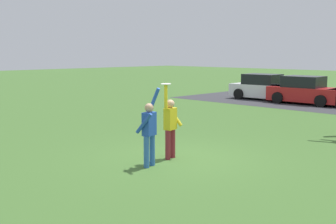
{
  "coord_description": "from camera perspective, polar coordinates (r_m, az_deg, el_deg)",
  "views": [
    {
      "loc": [
        8.0,
        -8.38,
        2.93
      ],
      "look_at": [
        0.01,
        -0.31,
        1.34
      ],
      "focal_mm": 45.55,
      "sensor_mm": 36.0,
      "label": 1
    }
  ],
  "objects": [
    {
      "name": "ground_plane",
      "position": [
        11.95,
        1.03,
        -6.21
      ],
      "size": [
        120.0,
        120.0,
        0.0
      ],
      "primitive_type": "plane",
      "color": "#426B2D"
    },
    {
      "name": "parked_car_white",
      "position": [
        27.43,
        12.67,
        3.17
      ],
      "size": [
        4.18,
        2.2,
        1.59
      ],
      "rotation": [
        0.0,
        0.0,
        0.05
      ],
      "color": "white",
      "rests_on": "ground_plane"
    },
    {
      "name": "parked_car_red",
      "position": [
        25.72,
        17.87,
        2.68
      ],
      "size": [
        4.18,
        2.2,
        1.59
      ],
      "rotation": [
        0.0,
        0.0,
        0.05
      ],
      "color": "red",
      "rests_on": "ground_plane"
    },
    {
      "name": "person_catcher",
      "position": [
        11.73,
        0.31,
        -1.57
      ],
      "size": [
        0.49,
        0.58,
        2.08
      ],
      "rotation": [
        0.0,
        0.0,
        -1.36
      ],
      "color": "maroon",
      "rests_on": "ground_plane"
    },
    {
      "name": "person_defender",
      "position": [
        10.91,
        -2.53,
        -2.32
      ],
      "size": [
        0.52,
        0.61,
        2.04
      ],
      "rotation": [
        0.0,
        0.0,
        1.78
      ],
      "color": "#3366B7",
      "rests_on": "ground_plane"
    },
    {
      "name": "frisbee_disc",
      "position": [
        11.41,
        -0.29,
        3.77
      ],
      "size": [
        0.26,
        0.26,
        0.02
      ],
      "primitive_type": "cylinder",
      "color": "white",
      "rests_on": "person_catcher"
    }
  ]
}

